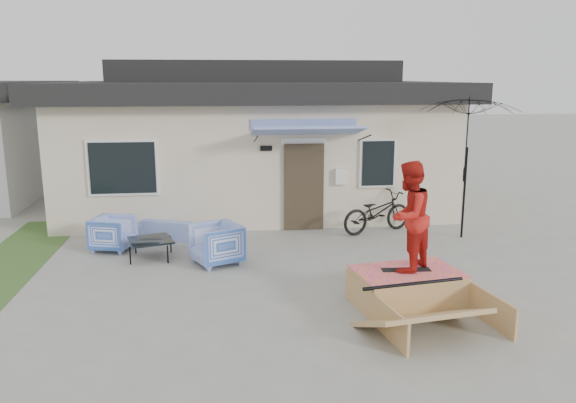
{
  "coord_description": "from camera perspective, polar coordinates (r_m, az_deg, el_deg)",
  "views": [
    {
      "loc": [
        -0.95,
        -8.72,
        3.64
      ],
      "look_at": [
        0.3,
        1.8,
        1.3
      ],
      "focal_mm": 35.33,
      "sensor_mm": 36.0,
      "label": 1
    }
  ],
  "objects": [
    {
      "name": "house",
      "position": [
        16.83,
        -3.52,
        6.63
      ],
      "size": [
        10.8,
        8.49,
        4.1
      ],
      "color": "beige",
      "rests_on": "ground"
    },
    {
      "name": "bicycle",
      "position": [
        13.6,
        8.95,
        -0.64
      ],
      "size": [
        1.98,
        1.27,
        1.19
      ],
      "primitive_type": "imported",
      "rotation": [
        0.0,
        0.0,
        1.93
      ],
      "color": "black",
      "rests_on": "ground"
    },
    {
      "name": "skate_ramp",
      "position": [
        9.53,
        11.87,
        -8.5
      ],
      "size": [
        1.99,
        2.45,
        0.55
      ],
      "primitive_type": null,
      "rotation": [
        0.0,
        0.0,
        0.16
      ],
      "color": "tan",
      "rests_on": "ground"
    },
    {
      "name": "armchair_right",
      "position": [
        11.31,
        -7.23,
        -4.05
      ],
      "size": [
        1.1,
        1.13,
        0.89
      ],
      "primitive_type": "imported",
      "rotation": [
        0.0,
        0.0,
        -1.14
      ],
      "color": "blue",
      "rests_on": "ground"
    },
    {
      "name": "loveseat",
      "position": [
        13.29,
        -11.66,
        -2.33
      ],
      "size": [
        1.64,
        1.04,
        0.62
      ],
      "primitive_type": "imported",
      "rotation": [
        0.0,
        0.0,
        2.75
      ],
      "color": "blue",
      "rests_on": "ground"
    },
    {
      "name": "patio_umbrella",
      "position": [
        13.4,
        17.51,
        3.76
      ],
      "size": [
        2.19,
        2.02,
        2.2
      ],
      "color": "black",
      "rests_on": "ground"
    },
    {
      "name": "skater",
      "position": [
        9.22,
        12.04,
        -1.29
      ],
      "size": [
        1.09,
        1.09,
        1.78
      ],
      "primitive_type": "imported",
      "rotation": [
        0.0,
        0.0,
        3.92
      ],
      "color": "red",
      "rests_on": "skateboard"
    },
    {
      "name": "skateboard",
      "position": [
        9.47,
        11.79,
        -6.68
      ],
      "size": [
        0.81,
        0.25,
        0.05
      ],
      "primitive_type": "cube",
      "rotation": [
        0.0,
        0.0,
        -0.07
      ],
      "color": "black",
      "rests_on": "skate_ramp"
    },
    {
      "name": "ground",
      "position": [
        9.5,
        -0.52,
        -10.08
      ],
      "size": [
        90.0,
        90.0,
        0.0
      ],
      "primitive_type": "plane",
      "color": "gray",
      "rests_on": "ground"
    },
    {
      "name": "coffee_table",
      "position": [
        11.94,
        -13.61,
        -4.64
      ],
      "size": [
        1.02,
        1.02,
        0.4
      ],
      "primitive_type": "cube",
      "rotation": [
        0.0,
        0.0,
        0.3
      ],
      "color": "black",
      "rests_on": "ground"
    },
    {
      "name": "armchair_left",
      "position": [
        12.67,
        -17.18,
        -2.91
      ],
      "size": [
        0.93,
        0.96,
        0.81
      ],
      "primitive_type": "imported",
      "rotation": [
        0.0,
        0.0,
        1.28
      ],
      "color": "blue",
      "rests_on": "ground"
    }
  ]
}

